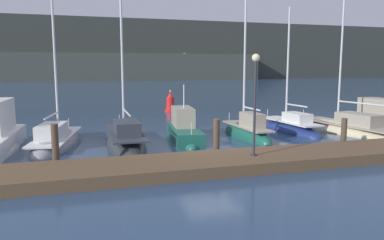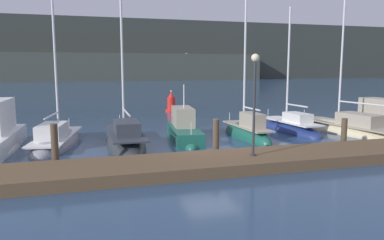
{
  "view_description": "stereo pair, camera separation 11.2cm",
  "coord_description": "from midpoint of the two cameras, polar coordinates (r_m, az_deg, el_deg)",
  "views": [
    {
      "loc": [
        -5.73,
        -15.99,
        4.03
      ],
      "look_at": [
        0.0,
        3.05,
        1.2
      ],
      "focal_mm": 35.0,
      "sensor_mm": 36.0,
      "label": 1
    },
    {
      "loc": [
        -5.62,
        -16.02,
        4.03
      ],
      "look_at": [
        0.0,
        3.05,
        1.2
      ],
      "focal_mm": 35.0,
      "sensor_mm": 36.0,
      "label": 2
    }
  ],
  "objects": [
    {
      "name": "channel_buoy",
      "position": [
        34.13,
        -3.09,
        2.52
      ],
      "size": [
        1.08,
        1.08,
        1.93
      ],
      "color": "red",
      "rests_on": "ground"
    },
    {
      "name": "motorboat_berth_5",
      "position": [
        20.84,
        -1.06,
        -2.28
      ],
      "size": [
        2.15,
        5.58,
        3.74
      ],
      "color": "#195647",
      "rests_on": "ground"
    },
    {
      "name": "sailboat_berth_3",
      "position": [
        20.7,
        -19.82,
        -3.26
      ],
      "size": [
        3.08,
        7.21,
        10.0
      ],
      "color": "gray",
      "rests_on": "ground"
    },
    {
      "name": "dock_lamppost",
      "position": [
        15.1,
        9.72,
        4.77
      ],
      "size": [
        0.32,
        0.32,
        4.09
      ],
      "color": "#2D2D33",
      "rests_on": "dock"
    },
    {
      "name": "sailboat_berth_8",
      "position": [
        25.08,
        22.67,
        -1.46
      ],
      "size": [
        3.57,
        8.33,
        12.6
      ],
      "color": "beige",
      "rests_on": "ground"
    },
    {
      "name": "mooring_pile_3",
      "position": [
        19.97,
        22.29,
        -1.93
      ],
      "size": [
        0.28,
        0.28,
        1.52
      ],
      "primitive_type": "cylinder",
      "color": "#4C3D2D",
      "rests_on": "ground"
    },
    {
      "name": "sailboat_berth_7",
      "position": [
        24.29,
        14.95,
        -1.4
      ],
      "size": [
        2.11,
        5.74,
        8.29
      ],
      "color": "navy",
      "rests_on": "ground"
    },
    {
      "name": "mooring_pile_2",
      "position": [
        16.62,
        3.86,
        -2.86
      ],
      "size": [
        0.28,
        0.28,
        1.75
      ],
      "primitive_type": "cylinder",
      "color": "#4C3D2D",
      "rests_on": "ground"
    },
    {
      "name": "sailboat_berth_4",
      "position": [
        19.72,
        -9.94,
        -3.41
      ],
      "size": [
        2.03,
        7.02,
        9.24
      ],
      "color": "#2D3338",
      "rests_on": "ground"
    },
    {
      "name": "ground_plane",
      "position": [
        17.45,
        3.03,
        -5.26
      ],
      "size": [
        400.0,
        400.0,
        0.0
      ],
      "primitive_type": "plane",
      "color": "navy"
    },
    {
      "name": "sailboat_berth_6",
      "position": [
        21.59,
        8.55,
        -2.34
      ],
      "size": [
        1.49,
        5.33,
        9.1
      ],
      "color": "#195647",
      "rests_on": "ground"
    },
    {
      "name": "dock",
      "position": [
        15.27,
        5.99,
        -6.37
      ],
      "size": [
        34.32,
        2.8,
        0.45
      ],
      "primitive_type": "cube",
      "color": "brown",
      "rests_on": "ground"
    },
    {
      "name": "hillside_backdrop",
      "position": [
        122.96,
        -15.48,
        9.94
      ],
      "size": [
        240.0,
        23.0,
        18.68
      ],
      "color": "#333833",
      "rests_on": "ground"
    },
    {
      "name": "mooring_pile_1",
      "position": [
        15.65,
        -19.97,
        -3.88
      ],
      "size": [
        0.28,
        0.28,
        1.83
      ],
      "primitive_type": "cylinder",
      "color": "#4C3D2D",
      "rests_on": "ground"
    }
  ]
}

